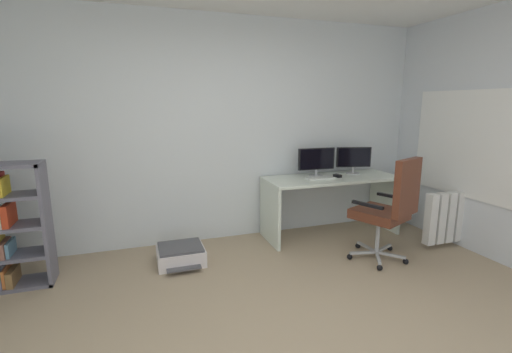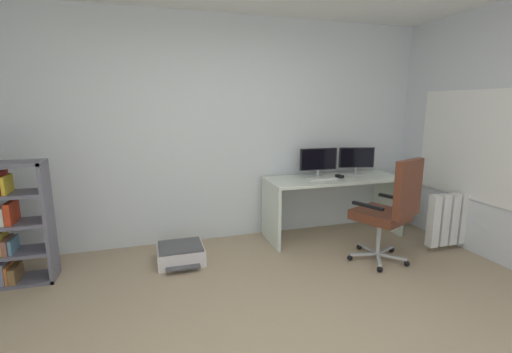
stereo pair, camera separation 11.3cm
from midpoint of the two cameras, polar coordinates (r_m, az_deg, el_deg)
ground_plane at (r=2.71m, az=5.99°, el=-26.27°), size 5.28×4.42×0.02m
wall_back at (r=4.32m, az=-5.45°, el=7.23°), size 5.28×0.10×2.65m
window_pane at (r=4.66m, az=31.96°, el=4.31°), size 0.01×1.37×1.12m
window_frame at (r=4.65m, az=31.91°, el=4.31°), size 0.02×1.45×1.20m
desk at (r=4.57m, az=12.98°, el=-2.44°), size 1.69×0.63×0.75m
monitor_main at (r=4.49m, az=10.68°, el=2.54°), size 0.48×0.18×0.36m
monitor_secondary at (r=4.77m, az=16.46°, el=2.72°), size 0.45×0.18×0.35m
keyboard at (r=4.37m, az=11.22°, el=-0.33°), size 0.34×0.13×0.02m
computer_mouse at (r=4.52m, az=13.95°, el=0.03°), size 0.08×0.11×0.03m
office_chair at (r=3.92m, az=21.53°, el=-4.66°), size 0.64×0.70×1.13m
bookshelf at (r=3.96m, az=-35.18°, el=-6.64°), size 0.71×0.30×1.15m
printer at (r=3.92m, az=-11.15°, el=-12.06°), size 0.48×0.51×0.19m
radiator at (r=4.74m, az=30.11°, el=-5.85°), size 0.76×0.10×0.60m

